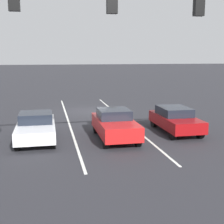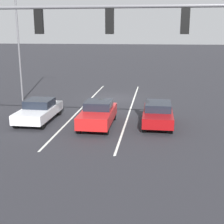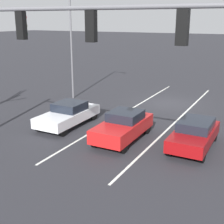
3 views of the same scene
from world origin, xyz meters
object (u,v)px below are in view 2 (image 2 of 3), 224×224
Objects in this scene: car_white_rightlane_front at (39,110)px; car_maroon_leftlane_front at (158,114)px; street_lamp_right_shoulder at (20,40)px; car_red_midlane_front at (98,114)px; traffic_signal_gantry at (23,38)px.

car_white_rightlane_front reaches higher than car_maroon_leftlane_front.
car_white_rightlane_front is at bearing 0.88° from car_maroon_leftlane_front.
car_maroon_leftlane_front is 13.09m from street_lamp_right_shoulder.
car_red_midlane_front is at bearing 171.70° from car_white_rightlane_front.
car_maroon_leftlane_front is 0.47× the size of street_lamp_right_shoulder.
car_white_rightlane_front is at bearing 121.16° from street_lamp_right_shoulder.
car_red_midlane_front reaches higher than car_maroon_leftlane_front.
car_maroon_leftlane_front is 0.31× the size of traffic_signal_gantry.
traffic_signal_gantry is at bearing 114.51° from street_lamp_right_shoulder.
car_white_rightlane_front is at bearing -8.30° from car_red_midlane_front.
car_red_midlane_front is at bearing 10.90° from car_maroon_leftlane_front.
street_lamp_right_shoulder reaches higher than car_red_midlane_front.
car_white_rightlane_front is 1.05× the size of car_red_midlane_front.
car_maroon_leftlane_front is at bearing -169.10° from car_red_midlane_front.
street_lamp_right_shoulder reaches higher than car_white_rightlane_front.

